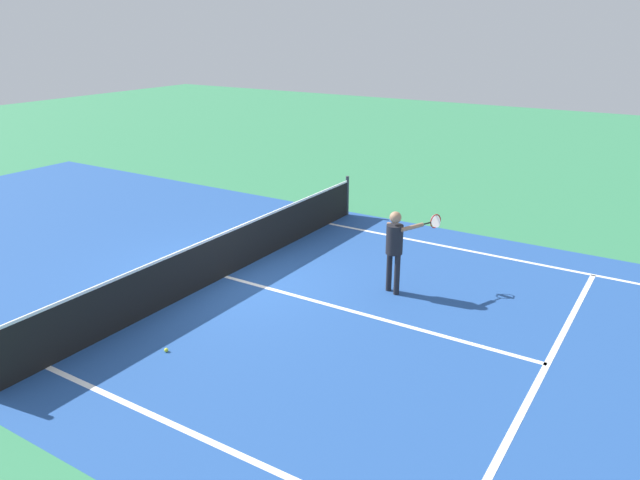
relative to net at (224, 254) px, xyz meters
name	(u,v)px	position (x,y,z in m)	size (l,w,h in m)	color
ground_plane	(225,277)	(0.00, 0.00, -0.49)	(60.00, 60.00, 0.00)	#337F51
court_surface_inbounds	(225,277)	(0.00, 0.00, -0.49)	(10.62, 24.40, 0.00)	#234C93
line_sideline_right	(570,270)	(4.11, -5.95, -0.49)	(0.10, 11.89, 0.01)	white
line_service_near	(547,364)	(0.00, -6.40, -0.49)	(8.22, 0.10, 0.01)	white
line_center_service	(362,314)	(0.00, -3.20, -0.49)	(0.10, 6.40, 0.01)	white
net	(224,254)	(0.00, 0.00, 0.00)	(10.17, 0.09, 1.07)	#33383D
player_near	(396,243)	(1.16, -3.26, 0.52)	(1.07, 0.81, 1.63)	black
tennis_ball_near_net	(166,350)	(-2.82, -1.19, -0.46)	(0.07, 0.07, 0.07)	#CCE033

